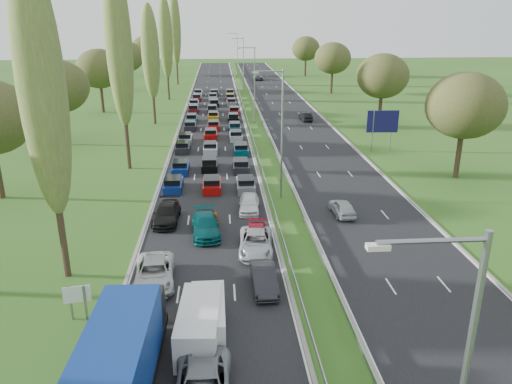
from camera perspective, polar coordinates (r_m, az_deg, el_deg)
name	(u,v)px	position (r m, az deg, el deg)	size (l,w,h in m)	color
ground	(254,121)	(83.15, -0.26, 8.10)	(260.00, 260.00, 0.00)	#2D551A
near_carriageway	(213,119)	(85.41, -4.94, 8.34)	(10.50, 215.00, 0.04)	black
far_carriageway	(292,118)	(86.31, 4.15, 8.47)	(10.50, 215.00, 0.04)	black
central_reservation	(253,115)	(85.49, -0.37, 8.79)	(2.36, 215.00, 0.32)	gray
lamp_columns	(255,86)	(80.20, -0.16, 12.03)	(0.18, 140.18, 12.00)	gray
poplar_row	(139,48)	(70.37, -13.18, 15.74)	(2.80, 127.80, 22.44)	#2D2116
woodland_left	(50,90)	(67.81, -22.50, 10.67)	(8.00, 166.00, 11.10)	#2D2116
woodland_right	(402,83)	(73.03, 16.31, 11.88)	(8.00, 153.00, 11.10)	#2D2116
traffic_queue_fill	(213,122)	(80.38, -4.99, 7.96)	(9.13, 67.49, 0.80)	navy
near_car_2	(154,273)	(33.06, -11.53, -9.04)	(2.47, 5.35, 1.49)	silver
near_car_3	(167,213)	(42.39, -10.19, -2.42)	(2.07, 5.08, 1.47)	black
near_car_7	(206,225)	(39.57, -5.75, -3.78)	(2.12, 5.23, 1.52)	#044648
near_car_8	(208,223)	(39.99, -5.56, -3.59)	(1.69, 4.20, 1.43)	#BB6F0C
near_car_9	(264,278)	(31.87, 0.92, -9.84)	(1.50, 4.29, 1.41)	black
near_car_10	(256,243)	(36.52, -0.02, -5.80)	(2.41, 5.22, 1.45)	#A5AAAE
near_car_11	(257,237)	(37.60, 0.15, -5.15)	(1.82, 4.49, 1.30)	maroon
near_car_12	(249,203)	(43.92, -0.79, -1.32)	(1.74, 4.31, 1.47)	white
far_car_0	(342,207)	(43.85, 9.83, -1.73)	(1.60, 3.98, 1.36)	#AEB5B8
far_car_1	(306,117)	(83.65, 5.69, 8.57)	(1.45, 4.17, 1.37)	black
far_car_2	(258,77)	(139.11, 0.22, 13.00)	(2.50, 5.41, 1.50)	slate
blue_lorry	(124,353)	(24.21, -14.85, -17.33)	(2.64, 9.51, 4.02)	black
white_van_front	(208,315)	(28.02, -5.52, -13.83)	(1.86, 4.73, 1.90)	silver
white_van_rear	(200,323)	(27.27, -6.47, -14.62)	(2.07, 5.29, 2.13)	silver
info_sign	(77,298)	(30.36, -19.74, -11.31)	(1.50, 0.35, 2.10)	gray
direction_sign	(383,123)	(65.56, 14.26, 7.62)	(4.00, 0.26, 5.20)	gray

